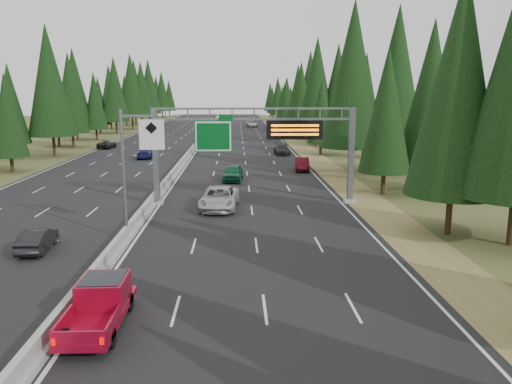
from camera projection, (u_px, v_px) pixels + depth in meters
road at (196, 147)px, 84.91m from camera, size 32.00×260.00×0.08m
shoulder_right at (300, 146)px, 85.59m from camera, size 3.60×260.00×0.06m
shoulder_left at (91, 147)px, 84.24m from camera, size 3.60×260.00×0.06m
median_barrier at (196, 144)px, 84.84m from camera, size 0.70×260.00×0.85m
sign_gantry at (262, 141)px, 40.02m from camera, size 16.75×0.98×7.80m
hov_sign_pole at (133, 165)px, 30.09m from camera, size 2.80×0.50×8.00m
tree_row_right at (353, 91)px, 65.19m from camera, size 11.85×243.29×18.97m
tree_row_left at (55, 90)px, 79.01m from camera, size 12.47×243.39×18.94m
silver_minivan at (219, 198)px, 39.13m from camera, size 3.23×6.18×1.66m
red_pickup at (101, 300)px, 19.58m from camera, size 1.89×5.28×1.72m
car_ahead_green at (233, 173)px, 51.73m from camera, size 2.35×4.89×1.61m
car_ahead_dkred at (302, 164)px, 58.39m from camera, size 1.97×4.63×1.48m
car_ahead_dkgrey at (282, 149)px, 73.64m from camera, size 2.25×5.36×1.55m
car_ahead_white at (252, 124)px, 133.69m from camera, size 3.15×6.09×1.64m
car_ahead_far at (224, 123)px, 136.82m from camera, size 2.04×4.21×1.39m
car_onc_near at (37, 240)px, 28.70m from camera, size 1.62×4.01×1.30m
car_onc_blue at (145, 153)px, 69.40m from camera, size 2.34×5.04×1.42m
car_onc_white at (144, 153)px, 69.45m from camera, size 1.88×4.33×1.45m
car_onc_far at (107, 144)px, 81.96m from camera, size 2.49×4.81×1.30m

